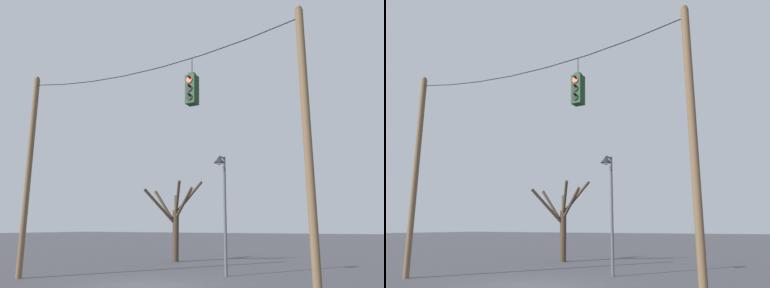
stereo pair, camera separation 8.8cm
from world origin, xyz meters
TOP-DOWN VIEW (x-y plane):
  - ground_plane at (0.00, 0.00)m, footprint 200.00×200.00m
  - utility_pole_left at (-5.48, -0.44)m, footprint 0.23×0.23m
  - utility_pole_right at (5.48, -0.44)m, footprint 0.23×0.23m
  - span_wire at (0.00, -0.44)m, footprint 10.96×0.03m
  - traffic_light_near_right_pole at (1.99, -0.44)m, footprint 0.34×0.58m
  - street_lamp at (1.19, 3.62)m, footprint 0.45×0.79m
  - bare_tree at (-3.80, 8.22)m, footprint 3.02×2.78m

SIDE VIEW (x-z plane):
  - ground_plane at x=0.00m, z-range 0.00..0.00m
  - bare_tree at x=-3.80m, z-range 0.07..4.53m
  - street_lamp at x=1.19m, z-range 1.08..5.87m
  - utility_pole_left at x=-5.48m, z-range -0.01..8.13m
  - utility_pole_right at x=5.48m, z-range -0.01..8.13m
  - traffic_light_near_right_pole at x=1.99m, z-range 5.42..7.01m
  - span_wire at x=0.00m, z-range 7.14..7.69m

